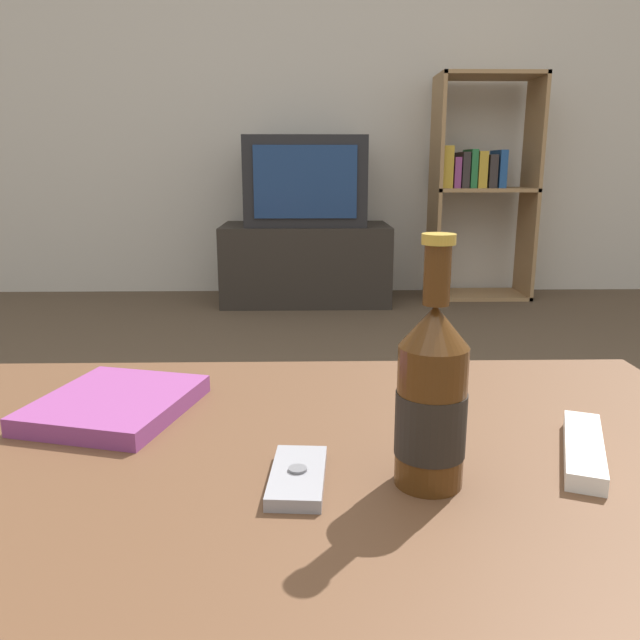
% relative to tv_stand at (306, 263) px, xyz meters
% --- Properties ---
extents(back_wall, '(8.00, 0.05, 2.60)m').
position_rel_tv_stand_xyz_m(back_wall, '(-0.03, 0.32, 1.09)').
color(back_wall, beige).
rests_on(back_wall, ground_plane).
extents(coffee_table, '(1.13, 0.68, 0.40)m').
position_rel_tv_stand_xyz_m(coffee_table, '(-0.03, -2.71, 0.13)').
color(coffee_table, brown).
rests_on(coffee_table, ground_plane).
extents(tv_stand, '(0.89, 0.48, 0.42)m').
position_rel_tv_stand_xyz_m(tv_stand, '(0.00, 0.00, 0.00)').
color(tv_stand, '#28231E').
rests_on(tv_stand, ground_plane).
extents(television, '(0.62, 0.43, 0.46)m').
position_rel_tv_stand_xyz_m(television, '(-0.00, -0.00, 0.44)').
color(television, black).
rests_on(television, tv_stand).
extents(bookshelf, '(0.55, 0.30, 1.20)m').
position_rel_tv_stand_xyz_m(bookshelf, '(0.95, 0.10, 0.42)').
color(bookshelf, '#99754C').
rests_on(bookshelf, ground_plane).
extents(beer_bottle, '(0.07, 0.07, 0.26)m').
position_rel_tv_stand_xyz_m(beer_bottle, '(0.13, -2.79, 0.28)').
color(beer_bottle, '#47280F').
rests_on(beer_bottle, coffee_table).
extents(cell_phone, '(0.06, 0.12, 0.02)m').
position_rel_tv_stand_xyz_m(cell_phone, '(-0.01, -2.78, 0.20)').
color(cell_phone, gray).
rests_on(cell_phone, coffee_table).
extents(remote_control, '(0.10, 0.18, 0.02)m').
position_rel_tv_stand_xyz_m(remote_control, '(0.31, -2.73, 0.20)').
color(remote_control, white).
rests_on(remote_control, coffee_table).
extents(table_book, '(0.23, 0.25, 0.02)m').
position_rel_tv_stand_xyz_m(table_book, '(-0.25, -2.59, 0.20)').
color(table_book, '#7F3875').
rests_on(table_book, coffee_table).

